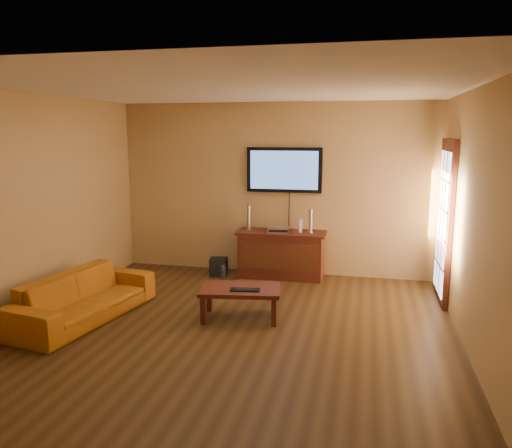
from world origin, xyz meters
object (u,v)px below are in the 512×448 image
(coffee_table, at_px, (240,292))
(speaker_right, at_px, (310,222))
(game_console, at_px, (300,225))
(sofa, at_px, (84,289))
(av_receiver, at_px, (279,229))
(media_console, at_px, (281,254))
(keyboard, at_px, (245,290))
(television, at_px, (284,170))
(bottle, at_px, (223,272))
(subwoofer, at_px, (219,267))
(speaker_left, at_px, (249,219))

(coffee_table, xyz_separation_m, speaker_right, (0.62, 1.87, 0.56))
(game_console, bearing_deg, sofa, -150.14)
(av_receiver, bearing_deg, media_console, 41.95)
(keyboard, bearing_deg, television, 87.46)
(sofa, distance_m, game_console, 3.31)
(speaker_right, height_order, bottle, speaker_right)
(sofa, bearing_deg, av_receiver, -31.45)
(bottle, bearing_deg, subwoofer, 125.48)
(speaker_left, relative_size, speaker_right, 1.09)
(media_console, bearing_deg, subwoofer, -174.02)
(subwoofer, bearing_deg, sofa, -124.61)
(bottle, distance_m, keyboard, 1.86)
(coffee_table, bearing_deg, game_console, 76.34)
(television, bearing_deg, keyboard, -92.54)
(sofa, xyz_separation_m, speaker_left, (1.49, 2.32, 0.53))
(speaker_left, relative_size, bottle, 1.82)
(game_console, bearing_deg, speaker_left, 165.57)
(speaker_left, relative_size, av_receiver, 1.16)
(media_console, distance_m, television, 1.31)
(coffee_table, height_order, speaker_left, speaker_left)
(media_console, distance_m, sofa, 3.05)
(game_console, height_order, keyboard, game_console)
(coffee_table, distance_m, av_receiver, 1.88)
(media_console, relative_size, subwoofer, 5.11)
(sofa, xyz_separation_m, keyboard, (1.92, 0.34, 0.03))
(keyboard, bearing_deg, av_receiver, 88.16)
(media_console, xyz_separation_m, speaker_left, (-0.53, 0.03, 0.54))
(media_console, height_order, keyboard, media_console)
(television, xyz_separation_m, speaker_left, (-0.53, -0.19, -0.76))
(game_console, bearing_deg, av_receiver, 179.47)
(sofa, distance_m, keyboard, 1.95)
(media_console, xyz_separation_m, speaker_right, (0.45, 0.01, 0.53))
(television, bearing_deg, speaker_left, -160.13)
(av_receiver, distance_m, bottle, 1.09)
(sofa, relative_size, speaker_left, 4.88)
(speaker_right, relative_size, av_receiver, 1.07)
(media_console, height_order, television, television)
(speaker_left, bearing_deg, keyboard, -77.71)
(television, relative_size, subwoofer, 4.41)
(speaker_right, bearing_deg, television, 154.70)
(television, distance_m, av_receiver, 0.93)
(media_console, height_order, bottle, media_console)
(television, xyz_separation_m, av_receiver, (-0.03, -0.26, -0.90))
(sofa, relative_size, keyboard, 5.18)
(sofa, height_order, game_console, game_console)
(sofa, height_order, subwoofer, sofa)
(coffee_table, distance_m, speaker_right, 2.05)
(game_console, bearing_deg, subwoofer, 171.11)
(av_receiver, bearing_deg, television, 73.89)
(speaker_right, height_order, game_console, speaker_right)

